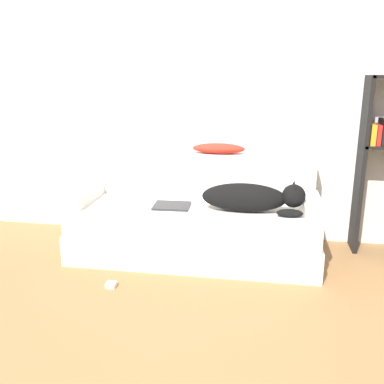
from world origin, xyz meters
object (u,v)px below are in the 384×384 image
dog (253,197)px  bookshelf (383,157)px  power_adapter (111,285)px  throw_pillow (219,148)px  laptop (172,206)px  couch (194,231)px

dog → bookshelf: bearing=23.6°
power_adapter → throw_pillow: bearing=55.6°
dog → throw_pillow: bearing=128.0°
laptop → dog: bearing=-4.4°
dog → bookshelf: (1.08, 0.47, 0.28)m
couch → power_adapter: 0.88m
dog → power_adapter: bearing=-149.7°
power_adapter → bookshelf: bearing=26.9°
laptop → bookshelf: bearing=11.9°
dog → throw_pillow: 0.62m
laptop → bookshelf: (1.76, 0.45, 0.39)m
couch → laptop: size_ratio=6.69×
laptop → throw_pillow: bearing=45.7°
couch → throw_pillow: throw_pillow is taller
dog → throw_pillow: size_ratio=1.77×
couch → throw_pillow: 0.78m
dog → laptop: size_ratio=2.65×
bookshelf → couch: bearing=-166.0°
throw_pillow → bookshelf: size_ratio=0.31×
bookshelf → dog: bearing=-156.4°
couch → throw_pillow: size_ratio=4.47×
couch → dog: dog is taller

